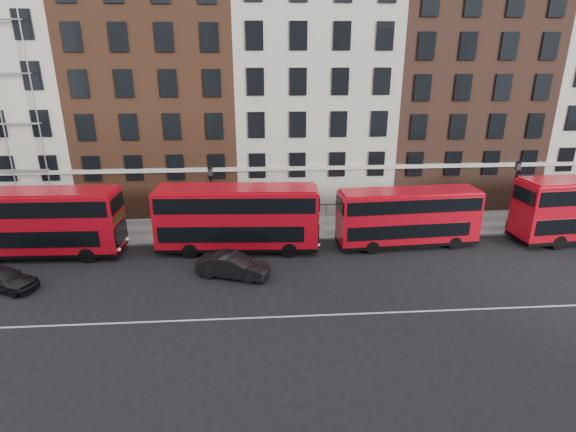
{
  "coord_description": "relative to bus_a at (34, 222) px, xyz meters",
  "views": [
    {
      "loc": [
        -4.83,
        -22.0,
        12.83
      ],
      "look_at": [
        -2.92,
        5.0,
        3.0
      ],
      "focal_mm": 28.0,
      "sensor_mm": 36.0,
      "label": 1
    }
  ],
  "objects": [
    {
      "name": "bus_a",
      "position": [
        0.0,
        0.0,
        0.0
      ],
      "size": [
        11.04,
        2.97,
        4.6
      ],
      "rotation": [
        0.0,
        0.0,
        -0.03
      ],
      "color": "#B80917",
      "rests_on": "ground"
    },
    {
      "name": "building_terrace",
      "position": [
        19.17,
        11.33,
        7.77
      ],
      "size": [
        64.0,
        11.95,
        22.0
      ],
      "color": "beige",
      "rests_on": "ground"
    },
    {
      "name": "road_centre_line",
      "position": [
        19.48,
        -8.55,
        -2.46
      ],
      "size": [
        70.0,
        0.12,
        0.01
      ],
      "primitive_type": "cube",
      "color": "white",
      "rests_on": "ground"
    },
    {
      "name": "kerb",
      "position": [
        19.48,
        1.45,
        -2.39
      ],
      "size": [
        80.0,
        0.3,
        0.16
      ],
      "primitive_type": "cube",
      "color": "gray",
      "rests_on": "ground"
    },
    {
      "name": "pavement",
      "position": [
        19.48,
        3.95,
        -2.39
      ],
      "size": [
        80.0,
        5.0,
        0.15
      ],
      "primitive_type": "cube",
      "color": "slate",
      "rests_on": "ground"
    },
    {
      "name": "bus_b",
      "position": [
        13.19,
        0.0,
        -0.02
      ],
      "size": [
        10.99,
        3.23,
        4.56
      ],
      "rotation": [
        0.0,
        0.0,
        -0.06
      ],
      "color": "#B80917",
      "rests_on": "ground"
    },
    {
      "name": "lamp_post_right",
      "position": [
        33.85,
        2.47,
        0.61
      ],
      "size": [
        0.44,
        0.44,
        5.33
      ],
      "color": "black",
      "rests_on": "pavement"
    },
    {
      "name": "ground",
      "position": [
        19.48,
        -6.55,
        -2.47
      ],
      "size": [
        120.0,
        120.0,
        0.0
      ],
      "primitive_type": "plane",
      "color": "black",
      "rests_on": "ground"
    },
    {
      "name": "car_front",
      "position": [
        13.02,
        -3.85,
        -1.75
      ],
      "size": [
        4.61,
        2.79,
        1.44
      ],
      "primitive_type": "imported",
      "rotation": [
        0.0,
        0.0,
        1.26
      ],
      "color": "black",
      "rests_on": "ground"
    },
    {
      "name": "iron_railings",
      "position": [
        19.48,
        6.15,
        -1.82
      ],
      "size": [
        6.6,
        0.06,
        1.0
      ],
      "primitive_type": null,
      "color": "black",
      "rests_on": "pavement"
    },
    {
      "name": "bus_c",
      "position": [
        24.97,
        -0.0,
        -0.27
      ],
      "size": [
        9.89,
        2.96,
        4.1
      ],
      "rotation": [
        0.0,
        0.0,
        0.06
      ],
      "color": "#B80917",
      "rests_on": "ground"
    },
    {
      "name": "lamp_post_left",
      "position": [
        11.35,
        2.47,
        0.61
      ],
      "size": [
        0.44,
        0.44,
        5.33
      ],
      "color": "black",
      "rests_on": "pavement"
    },
    {
      "name": "car_rear",
      "position": [
        -0.05,
        -4.48,
        -1.79
      ],
      "size": [
        4.28,
        2.83,
        1.36
      ],
      "primitive_type": "imported",
      "rotation": [
        0.0,
        0.0,
        1.23
      ],
      "color": "black",
      "rests_on": "ground"
    }
  ]
}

